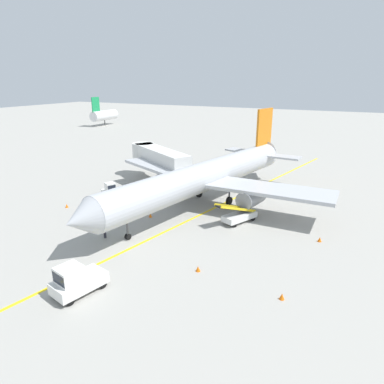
{
  "coord_description": "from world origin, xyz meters",
  "views": [
    {
      "loc": [
        17.52,
        -21.95,
        13.95
      ],
      "look_at": [
        1.87,
        9.16,
        2.5
      ],
      "focal_mm": 32.24,
      "sensor_mm": 36.0,
      "label": 1
    }
  ],
  "objects_px": {
    "safety_cone_nose_left": "(150,215)",
    "safety_cone_tail_area": "(67,206)",
    "safety_cone_wingtip_left": "(320,239)",
    "safety_cone_wingtip_right": "(282,296)",
    "baggage_tug_near_wing": "(110,192)",
    "belt_loader_forward_hold": "(239,215)",
    "baggage_cart_loaded": "(99,209)",
    "safety_cone_nose_right": "(198,269)",
    "pushback_tug": "(76,280)",
    "jet_bridge": "(156,157)",
    "airliner": "(207,176)",
    "ground_crew_marshaller": "(105,229)"
  },
  "relations": [
    {
      "from": "safety_cone_nose_left",
      "to": "safety_cone_tail_area",
      "type": "xyz_separation_m",
      "value": [
        -10.08,
        -1.89,
        0.0
      ]
    },
    {
      "from": "safety_cone_wingtip_left",
      "to": "safety_cone_wingtip_right",
      "type": "xyz_separation_m",
      "value": [
        -1.1,
        -10.13,
        0.0
      ]
    },
    {
      "from": "baggage_tug_near_wing",
      "to": "belt_loader_forward_hold",
      "type": "distance_m",
      "value": 16.44
    },
    {
      "from": "baggage_tug_near_wing",
      "to": "safety_cone_tail_area",
      "type": "bearing_deg",
      "value": -117.92
    },
    {
      "from": "baggage_cart_loaded",
      "to": "safety_cone_nose_right",
      "type": "bearing_deg",
      "value": -21.74
    },
    {
      "from": "safety_cone_nose_left",
      "to": "pushback_tug",
      "type": "bearing_deg",
      "value": -77.39
    },
    {
      "from": "safety_cone_wingtip_left",
      "to": "baggage_tug_near_wing",
      "type": "bearing_deg",
      "value": 178.23
    },
    {
      "from": "jet_bridge",
      "to": "safety_cone_nose_right",
      "type": "height_order",
      "value": "jet_bridge"
    },
    {
      "from": "pushback_tug",
      "to": "airliner",
      "type": "bearing_deg",
      "value": 88.37
    },
    {
      "from": "airliner",
      "to": "safety_cone_wingtip_right",
      "type": "distance_m",
      "value": 19.15
    },
    {
      "from": "safety_cone_nose_right",
      "to": "airliner",
      "type": "bearing_deg",
      "value": 111.97
    },
    {
      "from": "jet_bridge",
      "to": "safety_cone_tail_area",
      "type": "height_order",
      "value": "jet_bridge"
    },
    {
      "from": "ground_crew_marshaller",
      "to": "baggage_tug_near_wing",
      "type": "bearing_deg",
      "value": 127.05
    },
    {
      "from": "pushback_tug",
      "to": "baggage_cart_loaded",
      "type": "relative_size",
      "value": 1.03
    },
    {
      "from": "belt_loader_forward_hold",
      "to": "ground_crew_marshaller",
      "type": "distance_m",
      "value": 13.3
    },
    {
      "from": "safety_cone_wingtip_left",
      "to": "ground_crew_marshaller",
      "type": "bearing_deg",
      "value": -155.69
    },
    {
      "from": "pushback_tug",
      "to": "baggage_cart_loaded",
      "type": "distance_m",
      "value": 14.99
    },
    {
      "from": "belt_loader_forward_hold",
      "to": "baggage_cart_loaded",
      "type": "xyz_separation_m",
      "value": [
        -14.46,
        -4.49,
        -0.31
      ]
    },
    {
      "from": "airliner",
      "to": "baggage_tug_near_wing",
      "type": "bearing_deg",
      "value": -162.2
    },
    {
      "from": "safety_cone_nose_left",
      "to": "safety_cone_wingtip_left",
      "type": "xyz_separation_m",
      "value": [
        16.83,
        1.97,
        0.0
      ]
    },
    {
      "from": "safety_cone_nose_left",
      "to": "safety_cone_wingtip_right",
      "type": "distance_m",
      "value": 17.72
    },
    {
      "from": "ground_crew_marshaller",
      "to": "safety_cone_wingtip_left",
      "type": "height_order",
      "value": "ground_crew_marshaller"
    },
    {
      "from": "jet_bridge",
      "to": "ground_crew_marshaller",
      "type": "height_order",
      "value": "jet_bridge"
    },
    {
      "from": "safety_cone_wingtip_left",
      "to": "jet_bridge",
      "type": "bearing_deg",
      "value": 157.22
    },
    {
      "from": "pushback_tug",
      "to": "ground_crew_marshaller",
      "type": "bearing_deg",
      "value": 117.89
    },
    {
      "from": "ground_crew_marshaller",
      "to": "safety_cone_wingtip_left",
      "type": "bearing_deg",
      "value": 24.31
    },
    {
      "from": "baggage_cart_loaded",
      "to": "safety_cone_wingtip_left",
      "type": "xyz_separation_m",
      "value": [
        22.48,
        3.53,
        -0.25
      ]
    },
    {
      "from": "pushback_tug",
      "to": "baggage_cart_loaded",
      "type": "xyz_separation_m",
      "value": [
        -8.73,
        12.18,
        -0.53
      ]
    },
    {
      "from": "baggage_tug_near_wing",
      "to": "safety_cone_tail_area",
      "type": "xyz_separation_m",
      "value": [
        -2.45,
        -4.62,
        -0.71
      ]
    },
    {
      "from": "pushback_tug",
      "to": "baggage_tug_near_wing",
      "type": "relative_size",
      "value": 1.44
    },
    {
      "from": "pushback_tug",
      "to": "safety_cone_nose_right",
      "type": "height_order",
      "value": "pushback_tug"
    },
    {
      "from": "safety_cone_wingtip_left",
      "to": "belt_loader_forward_hold",
      "type": "bearing_deg",
      "value": 173.16
    },
    {
      "from": "belt_loader_forward_hold",
      "to": "safety_cone_nose_right",
      "type": "height_order",
      "value": "belt_loader_forward_hold"
    },
    {
      "from": "jet_bridge",
      "to": "safety_cone_wingtip_right",
      "type": "height_order",
      "value": "jet_bridge"
    },
    {
      "from": "safety_cone_wingtip_left",
      "to": "pushback_tug",
      "type": "bearing_deg",
      "value": -131.22
    },
    {
      "from": "airliner",
      "to": "baggage_cart_loaded",
      "type": "height_order",
      "value": "airliner"
    },
    {
      "from": "jet_bridge",
      "to": "safety_cone_nose_left",
      "type": "distance_m",
      "value": 13.92
    },
    {
      "from": "baggage_tug_near_wing",
      "to": "belt_loader_forward_hold",
      "type": "xyz_separation_m",
      "value": [
        16.43,
        0.21,
        -0.15
      ]
    },
    {
      "from": "baggage_tug_near_wing",
      "to": "ground_crew_marshaller",
      "type": "bearing_deg",
      "value": -52.95
    },
    {
      "from": "airliner",
      "to": "safety_cone_wingtip_left",
      "type": "bearing_deg",
      "value": -18.36
    },
    {
      "from": "safety_cone_nose_right",
      "to": "safety_cone_wingtip_left",
      "type": "distance_m",
      "value": 12.14
    },
    {
      "from": "jet_bridge",
      "to": "safety_cone_wingtip_right",
      "type": "relative_size",
      "value": 28.02
    },
    {
      "from": "baggage_cart_loaded",
      "to": "safety_cone_tail_area",
      "type": "xyz_separation_m",
      "value": [
        -4.42,
        -0.34,
        -0.25
      ]
    },
    {
      "from": "jet_bridge",
      "to": "safety_cone_wingtip_left",
      "type": "height_order",
      "value": "jet_bridge"
    },
    {
      "from": "belt_loader_forward_hold",
      "to": "safety_cone_nose_left",
      "type": "xyz_separation_m",
      "value": [
        -8.8,
        -2.94,
        -0.56
      ]
    },
    {
      "from": "baggage_cart_loaded",
      "to": "safety_cone_wingtip_left",
      "type": "distance_m",
      "value": 22.76
    },
    {
      "from": "pushback_tug",
      "to": "safety_cone_nose_right",
      "type": "xyz_separation_m",
      "value": [
        6.15,
        6.25,
        -0.77
      ]
    },
    {
      "from": "jet_bridge",
      "to": "safety_cone_wingtip_left",
      "type": "relative_size",
      "value": 28.02
    },
    {
      "from": "pushback_tug",
      "to": "safety_cone_wingtip_left",
      "type": "distance_m",
      "value": 20.89
    },
    {
      "from": "jet_bridge",
      "to": "safety_cone_tail_area",
      "type": "bearing_deg",
      "value": -104.31
    }
  ]
}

